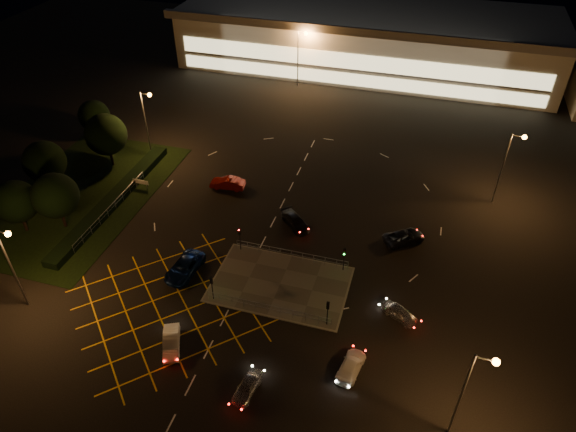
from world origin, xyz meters
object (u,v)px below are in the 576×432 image
(signal_ne, at_px, (344,255))
(car_east_grey, at_px, (404,237))
(car_approach_white, at_px, (351,366))
(signal_se, at_px, (328,309))
(car_circ_red, at_px, (228,183))
(signal_nw, at_px, (240,234))
(car_left_blue, at_px, (185,267))
(car_near_silver, at_px, (247,387))
(car_far_dkgrey, at_px, (295,221))
(car_queue_white, at_px, (171,342))
(signal_sw, at_px, (212,283))
(car_right_silver, at_px, (400,313))

(signal_ne, relative_size, car_east_grey, 0.63)
(car_approach_white, bearing_deg, signal_se, -43.74)
(car_approach_white, bearing_deg, car_circ_red, -37.76)
(signal_nw, distance_m, signal_ne, 12.00)
(car_left_blue, bearing_deg, car_near_silver, -40.66)
(car_far_dkgrey, bearing_deg, car_circ_red, 108.28)
(signal_nw, bearing_deg, car_left_blue, -131.33)
(car_left_blue, xyz_separation_m, car_east_grey, (22.39, 12.01, -0.08))
(signal_ne, relative_size, car_near_silver, 0.84)
(car_east_grey, bearing_deg, signal_nw, 74.64)
(signal_se, bearing_deg, car_queue_white, 26.53)
(car_left_blue, bearing_deg, signal_se, -4.39)
(signal_sw, height_order, signal_se, same)
(signal_nw, relative_size, car_east_grey, 0.63)
(signal_ne, bearing_deg, signal_nw, 180.00)
(car_far_dkgrey, xyz_separation_m, car_east_grey, (13.03, 0.71, 0.02))
(signal_sw, relative_size, car_east_grey, 0.63)
(signal_ne, bearing_deg, car_approach_white, -75.39)
(signal_sw, bearing_deg, car_queue_white, 78.22)
(signal_ne, bearing_deg, car_left_blue, -162.64)
(signal_nw, distance_m, car_far_dkgrey, 7.96)
(signal_se, xyz_separation_m, signal_nw, (-12.00, 7.99, 0.00))
(car_right_silver, xyz_separation_m, car_approach_white, (-3.47, -7.51, -0.02))
(car_near_silver, distance_m, car_queue_white, 8.80)
(signal_se, distance_m, car_right_silver, 7.56)
(signal_sw, distance_m, car_queue_white, 7.03)
(car_queue_white, xyz_separation_m, car_far_dkgrey, (6.20, 20.79, -0.01))
(car_left_blue, relative_size, car_approach_white, 1.30)
(signal_nw, height_order, car_circ_red, signal_nw)
(signal_sw, relative_size, signal_se, 1.00)
(car_left_blue, relative_size, car_circ_red, 1.19)
(car_right_silver, bearing_deg, car_queue_white, 145.02)
(car_approach_white, bearing_deg, signal_sw, -6.05)
(signal_sw, relative_size, car_queue_white, 0.76)
(car_queue_white, height_order, car_left_blue, car_left_blue)
(car_queue_white, xyz_separation_m, car_left_blue, (-3.16, 9.50, 0.09))
(car_far_dkgrey, relative_size, car_east_grey, 0.94)
(car_far_dkgrey, bearing_deg, car_near_silver, -130.65)
(signal_nw, bearing_deg, signal_sw, -90.00)
(car_right_silver, height_order, car_east_grey, car_east_grey)
(car_circ_red, relative_size, car_approach_white, 1.09)
(car_near_silver, height_order, car_right_silver, car_right_silver)
(car_queue_white, bearing_deg, signal_ne, 22.80)
(signal_sw, height_order, signal_nw, same)
(car_circ_red, relative_size, car_east_grey, 0.94)
(signal_nw, relative_size, car_circ_red, 0.67)
(signal_sw, bearing_deg, car_circ_red, -72.53)
(signal_se, height_order, car_right_silver, signal_se)
(car_far_dkgrey, relative_size, car_circ_red, 1.00)
(car_left_blue, bearing_deg, car_circ_red, 100.55)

